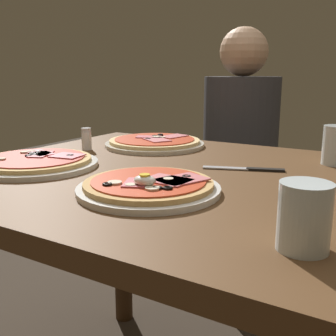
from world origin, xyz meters
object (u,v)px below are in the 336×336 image
object	(u,v)px
pizza_across_left	(36,162)
pizza_across_right	(155,143)
dining_table	(182,221)
salt_shaker	(87,139)
knife	(249,169)
pizza_foreground	(149,186)
diner_person	(239,174)
water_glass_far	(304,221)

from	to	relation	value
pizza_across_left	pizza_across_right	bearing A→B (deg)	76.13
dining_table	salt_shaker	distance (m)	0.43
salt_shaker	knife	bearing A→B (deg)	-0.08
pizza_across_left	salt_shaker	bearing A→B (deg)	101.02
dining_table	pizza_foreground	xyz separation A→B (m)	(0.02, -0.18, 0.14)
pizza_foreground	pizza_across_right	size ratio (longest dim) A/B	0.90
pizza_foreground	diner_person	size ratio (longest dim) A/B	0.24
dining_table	diner_person	world-z (taller)	diner_person
knife	water_glass_far	bearing A→B (deg)	-61.26
pizza_foreground	diner_person	distance (m)	1.06
dining_table	knife	world-z (taller)	knife
salt_shaker	water_glass_far	bearing A→B (deg)	-28.40
water_glass_far	knife	world-z (taller)	water_glass_far
pizza_foreground	diner_person	xyz separation A→B (m)	(-0.20, 1.01, -0.22)
dining_table	diner_person	size ratio (longest dim) A/B	0.92
diner_person	dining_table	bearing A→B (deg)	101.94
pizza_foreground	pizza_across_left	xyz separation A→B (m)	(-0.37, 0.04, -0.00)
salt_shaker	diner_person	size ratio (longest dim) A/B	0.06
pizza_across_left	knife	bearing A→B (deg)	26.89
pizza_across_right	water_glass_far	xyz separation A→B (m)	(0.59, -0.56, 0.03)
salt_shaker	pizza_foreground	bearing A→B (deg)	-34.18
knife	salt_shaker	xyz separation A→B (m)	(-0.52, 0.00, 0.03)
water_glass_far	knife	distance (m)	0.45
knife	diner_person	bearing A→B (deg)	112.47
dining_table	salt_shaker	world-z (taller)	salt_shaker
pizza_foreground	knife	distance (m)	0.30
pizza_foreground	pizza_across_left	bearing A→B (deg)	173.57
pizza_across_right	knife	world-z (taller)	pizza_across_right
pizza_across_left	diner_person	size ratio (longest dim) A/B	0.26
knife	dining_table	bearing A→B (deg)	-141.21
pizza_foreground	pizza_across_left	size ratio (longest dim) A/B	0.92
water_glass_far	salt_shaker	bearing A→B (deg)	151.60
pizza_across_right	knife	distance (m)	0.41
water_glass_far	salt_shaker	xyz separation A→B (m)	(-0.74, 0.40, -0.01)
dining_table	pizza_across_left	size ratio (longest dim) A/B	3.53
salt_shaker	pizza_across_right	bearing A→B (deg)	47.44
pizza_across_right	salt_shaker	size ratio (longest dim) A/B	4.71
pizza_across_right	diner_person	distance (m)	0.62
dining_table	pizza_across_right	distance (m)	0.38
pizza_foreground	knife	bearing A→B (deg)	69.67
dining_table	salt_shaker	xyz separation A→B (m)	(-0.39, 0.10, 0.16)
pizza_foreground	salt_shaker	bearing A→B (deg)	145.82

